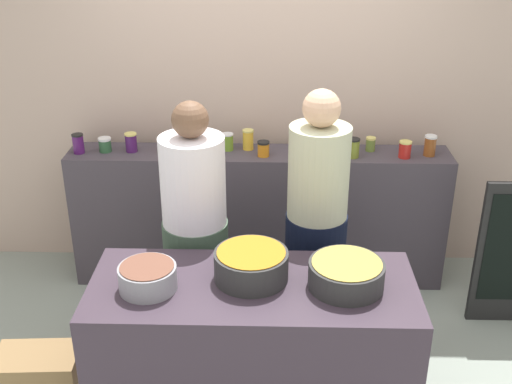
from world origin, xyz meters
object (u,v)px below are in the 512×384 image
(preserve_jar_4, at_px, (191,139))
(preserve_jar_8, at_px, (315,141))
(preserve_jar_1, at_px, (105,145))
(preserve_jar_12, at_px, (430,146))
(preserve_jar_2, at_px, (131,142))
(preserve_jar_11, at_px, (405,149))
(bread_crate, at_px, (39,374))
(preserve_jar_0, at_px, (78,144))
(preserve_jar_3, at_px, (168,142))
(cooking_pot_right, at_px, (346,275))
(cooking_pot_center, at_px, (251,265))
(preserve_jar_6, at_px, (248,139))
(preserve_jar_7, at_px, (263,149))
(cooking_pot_left, at_px, (148,277))
(preserve_jar_9, at_px, (353,148))
(cook_with_tongs, at_px, (196,244))
(preserve_jar_5, at_px, (228,142))
(preserve_jar_10, at_px, (371,144))
(cook_in_cap, at_px, (316,237))

(preserve_jar_4, relative_size, preserve_jar_8, 1.05)
(preserve_jar_1, bearing_deg, preserve_jar_8, 2.85)
(preserve_jar_8, relative_size, preserve_jar_12, 0.91)
(preserve_jar_2, bearing_deg, preserve_jar_12, -0.64)
(preserve_jar_11, bearing_deg, bread_crate, -150.84)
(preserve_jar_0, distance_m, preserve_jar_1, 0.18)
(preserve_jar_11, bearing_deg, preserve_jar_3, 177.59)
(preserve_jar_2, xyz_separation_m, cooking_pot_right, (1.37, -1.40, -0.18))
(preserve_jar_2, height_order, cooking_pot_right, preserve_jar_2)
(preserve_jar_3, height_order, preserve_jar_12, preserve_jar_12)
(preserve_jar_12, relative_size, cooking_pot_center, 0.38)
(preserve_jar_3, distance_m, preserve_jar_6, 0.57)
(preserve_jar_7, relative_size, cooking_pot_left, 0.36)
(preserve_jar_9, bearing_deg, cook_with_tongs, -143.66)
(preserve_jar_5, height_order, preserve_jar_7, preserve_jar_5)
(preserve_jar_8, bearing_deg, preserve_jar_10, -1.55)
(preserve_jar_5, distance_m, cooking_pot_right, 1.62)
(preserve_jar_5, distance_m, preserve_jar_6, 0.14)
(preserve_jar_12, xyz_separation_m, cooking_pot_right, (-0.71, -1.38, -0.18))
(preserve_jar_5, relative_size, preserve_jar_11, 1.04)
(preserve_jar_5, height_order, cooking_pot_right, preserve_jar_5)
(preserve_jar_1, height_order, preserve_jar_9, preserve_jar_9)
(preserve_jar_1, bearing_deg, cooking_pot_right, -41.83)
(preserve_jar_3, bearing_deg, preserve_jar_10, 2.08)
(preserve_jar_2, height_order, cooking_pot_center, preserve_jar_2)
(preserve_jar_2, xyz_separation_m, preserve_jar_5, (0.68, 0.05, -0.01))
(preserve_jar_12, bearing_deg, cooking_pot_left, -140.26)
(preserve_jar_7, xyz_separation_m, cook_with_tongs, (-0.40, -0.75, -0.33))
(cook_with_tongs, bearing_deg, bread_crate, -149.93)
(preserve_jar_2, distance_m, preserve_jar_6, 0.82)
(preserve_jar_1, relative_size, preserve_jar_4, 0.72)
(preserve_jar_7, relative_size, cooking_pot_right, 0.28)
(preserve_jar_4, bearing_deg, cooking_pot_center, -71.45)
(preserve_jar_5, distance_m, cooking_pot_center, 1.41)
(preserve_jar_6, xyz_separation_m, cooking_pot_right, (0.55, -1.47, -0.18))
(preserve_jar_2, relative_size, preserve_jar_12, 0.92)
(bread_crate, bearing_deg, cook_with_tongs, 30.07)
(cook_with_tongs, bearing_deg, preserve_jar_1, 131.76)
(cooking_pot_right, height_order, cook_in_cap, cook_in_cap)
(preserve_jar_3, distance_m, preserve_jar_9, 1.29)
(preserve_jar_6, distance_m, cooking_pot_right, 1.58)
(preserve_jar_3, bearing_deg, preserve_jar_8, 3.45)
(preserve_jar_12, bearing_deg, cook_in_cap, -137.61)
(preserve_jar_8, distance_m, preserve_jar_9, 0.29)
(preserve_jar_2, relative_size, preserve_jar_3, 1.01)
(preserve_jar_6, height_order, cooking_pot_center, preserve_jar_6)
(preserve_jar_10, bearing_deg, preserve_jar_8, 178.45)
(preserve_jar_12, height_order, bread_crate, preserve_jar_12)
(preserve_jar_0, distance_m, preserve_jar_2, 0.36)
(preserve_jar_0, height_order, preserve_jar_2, preserve_jar_0)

